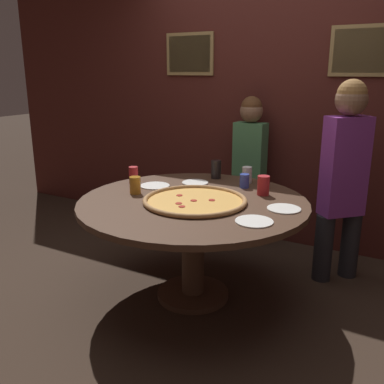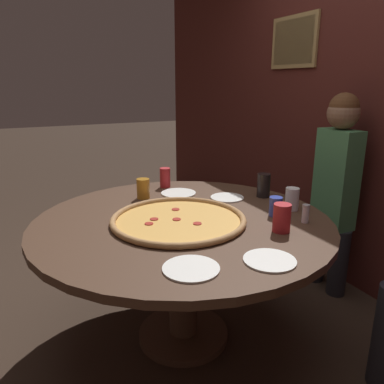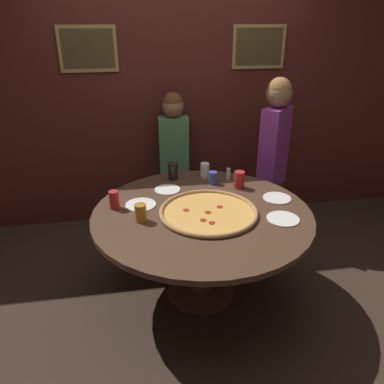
% 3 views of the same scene
% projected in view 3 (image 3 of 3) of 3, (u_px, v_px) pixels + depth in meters
% --- Properties ---
extents(ground_plane, '(24.00, 24.00, 0.00)m').
position_uv_depth(ground_plane, '(201.00, 292.00, 3.01)').
color(ground_plane, '#38281E').
extents(back_wall, '(6.40, 0.08, 2.60)m').
position_uv_depth(back_wall, '(177.00, 96.00, 3.70)').
color(back_wall, '#4C1E19').
rests_on(back_wall, ground_plane).
extents(dining_table, '(1.58, 1.58, 0.74)m').
position_uv_depth(dining_table, '(202.00, 227.00, 2.75)').
color(dining_table, '#4C3323').
rests_on(dining_table, ground_plane).
extents(giant_pizza, '(0.71, 0.71, 0.03)m').
position_uv_depth(giant_pizza, '(208.00, 212.00, 2.66)').
color(giant_pizza, '#E5A84C').
rests_on(giant_pizza, dining_table).
extents(drink_cup_far_left, '(0.07, 0.07, 0.14)m').
position_uv_depth(drink_cup_far_left, '(114.00, 200.00, 2.71)').
color(drink_cup_far_left, '#B22328').
rests_on(drink_cup_far_left, dining_table).
extents(drink_cup_front_edge, '(0.09, 0.09, 0.14)m').
position_uv_depth(drink_cup_front_edge, '(239.00, 180.00, 3.04)').
color(drink_cup_front_edge, '#B22328').
rests_on(drink_cup_front_edge, dining_table).
extents(drink_cup_near_right, '(0.08, 0.08, 0.15)m').
position_uv_depth(drink_cup_near_right, '(173.00, 171.00, 3.20)').
color(drink_cup_near_right, black).
rests_on(drink_cup_near_right, dining_table).
extents(drink_cup_centre_back, '(0.08, 0.08, 0.12)m').
position_uv_depth(drink_cup_centre_back, '(141.00, 213.00, 2.54)').
color(drink_cup_centre_back, '#BC7A23').
rests_on(drink_cup_centre_back, dining_table).
extents(drink_cup_far_right, '(0.07, 0.07, 0.11)m').
position_uv_depth(drink_cup_far_right, '(213.00, 178.00, 3.12)').
color(drink_cup_far_right, '#384CB7').
rests_on(drink_cup_far_right, dining_table).
extents(drink_cup_beside_pizza, '(0.08, 0.08, 0.13)m').
position_uv_depth(drink_cup_beside_pizza, '(205.00, 170.00, 3.24)').
color(drink_cup_beside_pizza, white).
rests_on(drink_cup_beside_pizza, dining_table).
extents(white_plate_far_back, '(0.22, 0.22, 0.01)m').
position_uv_depth(white_plate_far_back, '(277.00, 198.00, 2.88)').
color(white_plate_far_back, white).
rests_on(white_plate_far_back, dining_table).
extents(white_plate_near_front, '(0.23, 0.23, 0.01)m').
position_uv_depth(white_plate_near_front, '(283.00, 219.00, 2.59)').
color(white_plate_near_front, white).
rests_on(white_plate_near_front, dining_table).
extents(white_plate_beside_cup, '(0.23, 0.23, 0.01)m').
position_uv_depth(white_plate_beside_cup, '(141.00, 205.00, 2.78)').
color(white_plate_beside_cup, white).
rests_on(white_plate_beside_cup, dining_table).
extents(white_plate_right_side, '(0.21, 0.21, 0.01)m').
position_uv_depth(white_plate_right_side, '(167.00, 190.00, 3.03)').
color(white_plate_right_side, white).
rests_on(white_plate_right_side, dining_table).
extents(condiment_shaker, '(0.04, 0.04, 0.10)m').
position_uv_depth(condiment_shaker, '(228.00, 174.00, 3.21)').
color(condiment_shaker, silver).
rests_on(condiment_shaker, dining_table).
extents(diner_side_right, '(0.35, 0.21, 1.38)m').
position_uv_depth(diner_side_right, '(174.00, 153.00, 3.72)').
color(diner_side_right, '#232328').
rests_on(diner_side_right, ground_plane).
extents(diner_centre_back, '(0.37, 0.37, 1.54)m').
position_uv_depth(diner_centre_back, '(274.00, 151.00, 3.50)').
color(diner_centre_back, '#232328').
rests_on(diner_centre_back, ground_plane).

